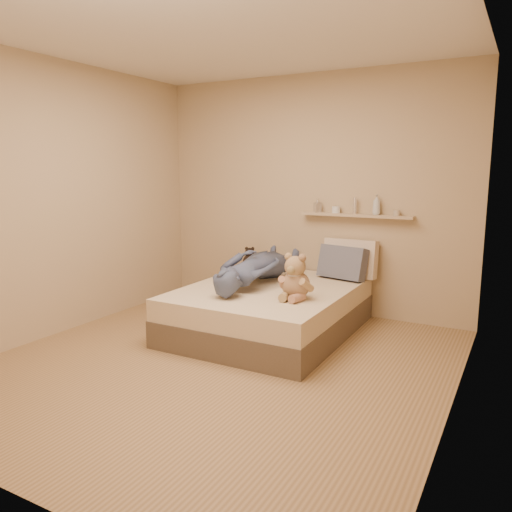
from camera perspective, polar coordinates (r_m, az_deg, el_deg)
The scene contains 10 objects.
room at distance 3.93m, azimuth -4.58°, elevation 5.76°, with size 3.80×3.80×3.80m.
bed at distance 4.92m, azimuth 1.58°, elevation -6.13°, with size 1.50×1.90×0.45m.
game_console at distance 4.41m, azimuth -3.60°, elevation -3.06°, with size 0.18×0.12×0.06m.
teddy_bear at distance 4.39m, azimuth 4.50°, elevation -2.78°, with size 0.34×0.32×0.41m.
dark_plush at distance 5.75m, azimuth -0.72°, elevation -0.34°, with size 0.16×0.16×0.25m.
pillow_cream at distance 5.37m, azimuth 10.74°, elevation -0.25°, with size 0.55×0.16×0.40m, color beige.
pillow_grey at distance 5.26m, azimuth 9.85°, elevation -0.78°, with size 0.50×0.14×0.34m, color slate.
person at distance 4.96m, azimuth -0.06°, elevation -1.20°, with size 0.54×1.47×0.35m, color #424668.
wall_shelf at distance 5.38m, azimuth 11.32°, elevation 4.58°, with size 1.20×0.12×0.03m, color tan.
shelf_bottles at distance 5.38m, azimuth 11.21°, elevation 5.59°, with size 0.94×0.10×0.21m.
Camera 1 is at (2.15, -3.28, 1.58)m, focal length 35.00 mm.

